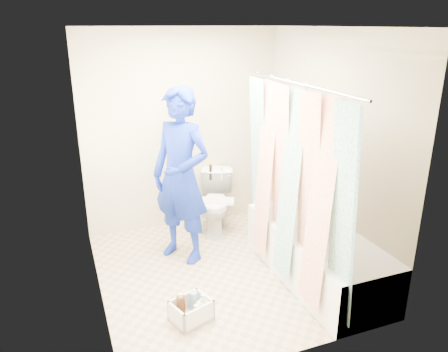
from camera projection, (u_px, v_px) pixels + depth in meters
name	position (u px, v px, depth m)	size (l,w,h in m)	color
floor	(221.00, 272.00, 4.51)	(2.60, 2.60, 0.00)	tan
ceiling	(221.00, 27.00, 3.71)	(2.40, 2.60, 0.02)	white
wall_back	(183.00, 131.00, 5.25)	(2.40, 0.02, 2.40)	tan
wall_front	(289.00, 214.00, 2.97)	(2.40, 0.02, 2.40)	tan
wall_left	(89.00, 176.00, 3.70)	(0.02, 2.60, 2.40)	tan
wall_right	(329.00, 149.00, 4.52)	(0.02, 2.60, 2.40)	tan
bathtub	(316.00, 253.00, 4.34)	(0.70, 1.75, 0.50)	white
curtain_rod	(297.00, 83.00, 3.67)	(0.02, 0.02, 1.90)	silver
shower_curtain	(291.00, 187.00, 3.97)	(0.06, 1.75, 1.80)	white
toilet	(216.00, 202.00, 5.34)	(0.40, 0.70, 0.72)	silver
tank_lid	(216.00, 201.00, 5.21)	(0.44, 0.19, 0.03)	white
tank_internals	(213.00, 170.00, 5.40)	(0.16, 0.09, 0.23)	black
plumber	(181.00, 177.00, 4.51)	(0.68, 0.44, 1.86)	navy
cleaning_caddy	(192.00, 311.00, 3.75)	(0.39, 0.35, 0.25)	silver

